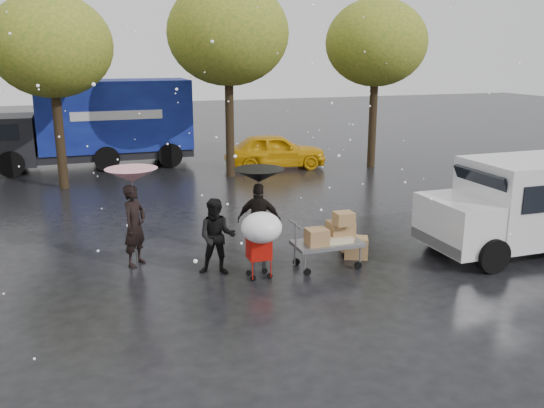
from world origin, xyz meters
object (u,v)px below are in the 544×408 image
object	(u,v)px
shopping_cart	(261,231)
blue_truck	(94,124)
person_black	(259,221)
person_pink	(135,225)
vendor_cart	(331,235)
yellow_taxi	(275,151)
white_van	(532,203)

from	to	relation	value
shopping_cart	blue_truck	bearing A→B (deg)	100.74
person_black	person_pink	bearing A→B (deg)	18.64
vendor_cart	blue_truck	distance (m)	14.39
person_black	blue_truck	xyz separation A→B (m)	(-3.04, 12.54, 0.89)
blue_truck	person_pink	bearing A→B (deg)	-88.62
person_pink	person_black	xyz separation A→B (m)	(2.75, -0.39, -0.04)
person_pink	person_black	world-z (taller)	person_pink
person_black	yellow_taxi	distance (m)	10.64
vendor_cart	white_van	world-z (taller)	white_van
person_pink	vendor_cart	xyz separation A→B (m)	(4.03, -1.54, -0.18)
vendor_cart	person_pink	bearing A→B (deg)	159.09
person_pink	yellow_taxi	xyz separation A→B (m)	(6.60, 9.52, -0.21)
person_pink	yellow_taxi	distance (m)	11.59
person_pink	vendor_cart	size ratio (longest dim) A/B	1.20
white_van	blue_truck	world-z (taller)	blue_truck
person_black	vendor_cart	size ratio (longest dim) A/B	1.14
vendor_cart	blue_truck	size ratio (longest dim) A/B	0.18
person_black	blue_truck	size ratio (longest dim) A/B	0.21
vendor_cart	white_van	xyz separation A→B (m)	(4.95, -0.47, 0.43)
vendor_cart	yellow_taxi	bearing A→B (deg)	76.88
shopping_cart	blue_truck	xyz separation A→B (m)	(-2.64, 13.92, 0.69)
shopping_cart	yellow_taxi	size ratio (longest dim) A/B	0.36
white_van	yellow_taxi	world-z (taller)	white_van
person_black	white_van	xyz separation A→B (m)	(6.23, -1.62, 0.29)
person_pink	white_van	xyz separation A→B (m)	(8.98, -2.01, 0.25)
blue_truck	person_black	bearing A→B (deg)	-76.37
person_pink	person_black	size ratio (longest dim) A/B	1.05
person_black	blue_truck	distance (m)	12.94
person_pink	shopping_cart	size ratio (longest dim) A/B	1.24
person_pink	white_van	world-z (taller)	white_van
person_black	white_van	world-z (taller)	white_van
white_van	yellow_taxi	distance (m)	11.78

